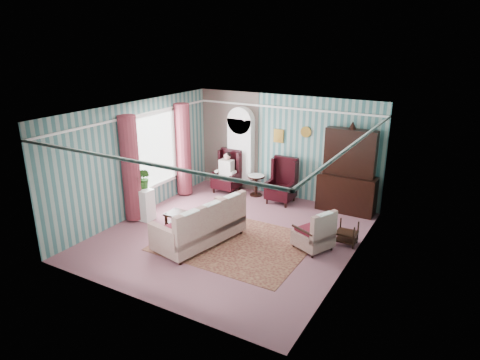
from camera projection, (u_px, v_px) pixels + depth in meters
The scene contains 17 objects.
floor at pixel (231, 235), 9.98m from camera, with size 6.00×6.00×0.00m, color #995960.
room_shell at pixel (211, 147), 9.77m from camera, with size 5.53×6.02×2.91m.
bookcase at pixel (241, 153), 12.59m from camera, with size 0.80×0.28×2.24m, color silver.
dresser_hutch at pixel (348, 169), 10.94m from camera, with size 1.50×0.56×2.36m, color black.
wingback_left at pixel (227, 172), 12.54m from camera, with size 0.76×0.80×1.25m, color black.
wingback_right at pixel (281, 181), 11.72m from camera, with size 0.76×0.80×1.25m, color black.
seated_woman at pixel (227, 173), 12.55m from camera, with size 0.44×0.40×1.18m, color white, non-canonical shape.
round_side_table at pixel (256, 186), 12.35m from camera, with size 0.50×0.50×0.60m, color black.
nest_table at pixel (347, 233), 9.47m from camera, with size 0.45×0.38×0.54m, color black.
plant_stand at pixel (143, 204), 10.73m from camera, with size 0.55×0.35×0.80m, color white.
rug at pixel (235, 243), 9.59m from camera, with size 3.20×2.60×0.01m, color #48181A.
sofa at pixel (199, 223), 9.46m from camera, with size 2.14×0.99×0.94m, color beige.
floral_armchair at pixel (314, 226), 9.17m from camera, with size 0.77×0.82×1.07m, color #B3AD8B.
coffee_table at pixel (184, 222), 10.24m from camera, with size 0.93×0.47×0.37m, color black.
potted_plant_a at pixel (136, 183), 10.47m from camera, with size 0.33×0.29×0.37m, color #265219.
potted_plant_b at pixel (145, 178), 10.57m from camera, with size 0.29×0.23×0.52m, color #1B4D18.
potted_plant_c at pixel (141, 180), 10.59m from camera, with size 0.24×0.24×0.43m, color #1E591B.
Camera 1 is at (4.68, -7.73, 4.43)m, focal length 32.00 mm.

